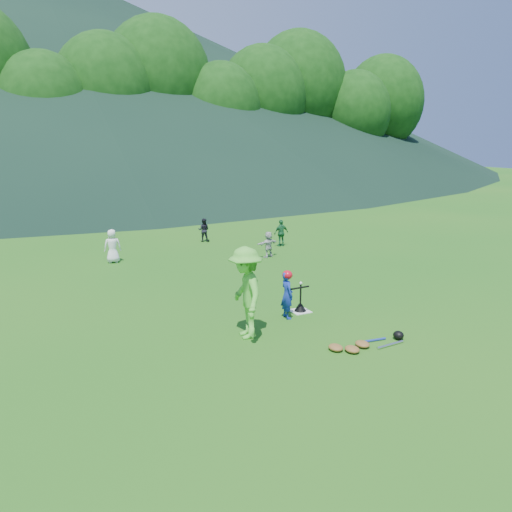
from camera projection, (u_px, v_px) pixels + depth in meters
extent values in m
plane|color=#1B5F15|center=(300.00, 311.00, 12.48)|extent=(120.00, 120.00, 0.00)
cube|color=silver|center=(300.00, 311.00, 12.48)|extent=(0.45, 0.45, 0.02)
sphere|color=white|center=(301.00, 283.00, 12.31)|extent=(0.08, 0.08, 0.08)
imported|color=#172E9F|center=(287.00, 295.00, 11.91)|extent=(0.30, 0.44, 1.15)
imported|color=#59C73A|center=(246.00, 293.00, 10.67)|extent=(0.96, 1.40, 2.00)
imported|color=white|center=(112.00, 246.00, 17.29)|extent=(0.62, 0.46, 1.17)
imported|color=black|center=(204.00, 230.00, 20.87)|extent=(0.60, 0.56, 0.98)
imported|color=#206B39|center=(281.00, 233.00, 19.96)|extent=(0.64, 0.29, 1.08)
imported|color=#BDBDBD|center=(268.00, 244.00, 18.10)|extent=(0.92, 0.46, 0.95)
cone|color=black|center=(300.00, 307.00, 12.46)|extent=(0.30, 0.30, 0.18)
cylinder|color=black|center=(301.00, 294.00, 12.38)|extent=(0.04, 0.04, 0.50)
ellipsoid|color=red|center=(287.00, 275.00, 11.80)|extent=(0.24, 0.26, 0.22)
cylinder|color=black|center=(298.00, 288.00, 12.03)|extent=(0.62, 0.08, 0.07)
ellipsoid|color=olive|center=(352.00, 349.00, 10.09)|extent=(0.28, 0.34, 0.13)
ellipsoid|color=olive|center=(362.00, 344.00, 10.34)|extent=(0.28, 0.34, 0.13)
ellipsoid|color=olive|center=(336.00, 347.00, 10.17)|extent=(0.28, 0.34, 0.13)
cylinder|color=silver|center=(390.00, 345.00, 10.40)|extent=(0.72, 0.11, 0.06)
cylinder|color=#263FA5|center=(372.00, 341.00, 10.62)|extent=(0.68, 0.13, 0.05)
ellipsoid|color=black|center=(398.00, 335.00, 10.73)|extent=(0.22, 0.24, 0.19)
cube|color=gray|center=(103.00, 189.00, 36.77)|extent=(70.00, 0.03, 1.20)
cube|color=yellow|center=(102.00, 180.00, 36.62)|extent=(70.00, 0.08, 0.08)
cylinder|color=gray|center=(103.00, 189.00, 36.77)|extent=(0.07, 0.07, 1.30)
cylinder|color=gray|center=(449.00, 174.00, 51.88)|extent=(0.07, 0.07, 1.30)
cylinder|color=#382314|center=(51.00, 173.00, 38.65)|extent=(0.56, 0.56, 3.22)
ellipsoid|color=#164711|center=(44.00, 105.00, 37.48)|extent=(6.99, 6.99, 8.04)
cylinder|color=#382314|center=(110.00, 167.00, 41.96)|extent=(0.56, 0.56, 3.81)
ellipsoid|color=#164711|center=(105.00, 92.00, 40.57)|extent=(8.28, 8.28, 9.53)
cylinder|color=#382314|center=(161.00, 161.00, 45.27)|extent=(0.56, 0.56, 4.41)
ellipsoid|color=#164711|center=(157.00, 80.00, 43.67)|extent=(9.58, 9.58, 11.01)
cylinder|color=#382314|center=(222.00, 168.00, 44.86)|extent=(0.56, 0.56, 3.25)
ellipsoid|color=#164711|center=(221.00, 109.00, 43.68)|extent=(7.07, 7.07, 8.13)
cylinder|color=#382314|center=(262.00, 163.00, 48.17)|extent=(0.56, 0.56, 3.85)
ellipsoid|color=#164711|center=(262.00, 97.00, 46.77)|extent=(8.36, 8.36, 9.61)
cylinder|color=#382314|center=(297.00, 159.00, 51.48)|extent=(0.56, 0.56, 4.44)
ellipsoid|color=#164711|center=(298.00, 87.00, 49.87)|extent=(9.65, 9.65, 11.10)
cylinder|color=#382314|center=(352.00, 164.00, 51.07)|extent=(0.56, 0.56, 3.29)
ellipsoid|color=#164711|center=(354.00, 112.00, 49.87)|extent=(7.14, 7.14, 8.22)
cylinder|color=#382314|center=(380.00, 160.00, 54.38)|extent=(0.56, 0.56, 3.88)
ellipsoid|color=#164711|center=(383.00, 101.00, 52.97)|extent=(8.44, 8.44, 9.70)
cone|color=black|center=(37.00, 65.00, 81.22)|extent=(140.00, 140.00, 32.00)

